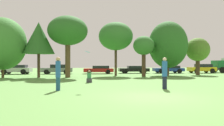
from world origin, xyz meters
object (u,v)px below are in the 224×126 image
parked_car_silver (16,69)px  bystander_sitting (89,77)px  tree_4 (144,46)px  tree_6 (198,50)px  parked_car_yellow (202,68)px  tree_1 (39,38)px  person_thrower (58,73)px  tree_0 (3,44)px  tree_2 (68,31)px  parked_car_grey (58,69)px  parked_car_black (134,69)px  person_catcher (165,73)px  parked_car_red (99,69)px  frisbee (88,52)px  tree_3 (116,36)px  tree_5 (168,45)px  parked_car_blue (169,69)px

parked_car_silver → bystander_sitting: bearing=124.5°
bystander_sitting → tree_4: (6.55, 7.01, 3.04)m
tree_6 → parked_car_yellow: bearing=54.7°
bystander_sitting → tree_1: 9.07m
bystander_sitting → parked_car_yellow: (17.87, 14.07, 0.32)m
person_thrower → parked_car_yellow: person_thrower is taller
tree_0 → tree_2: (6.53, -0.03, 1.41)m
parked_car_grey → parked_car_silver: bearing=-0.1°
parked_car_silver → parked_car_black: bearing=-177.2°
person_thrower → person_catcher: person_thrower is taller
parked_car_silver → parked_car_yellow: parked_car_yellow is taller
bystander_sitting → parked_car_red: bearing=81.7°
person_thrower → tree_6: 21.69m
frisbee → parked_car_grey: bearing=99.8°
parked_car_silver → tree_3: bearing=158.2°
tree_0 → tree_5: bearing=5.3°
person_thrower → frisbee: frisbee is taller
tree_4 → tree_5: (3.43, 1.24, 0.32)m
frisbee → tree_5: bearing=52.0°
tree_3 → tree_6: size_ratio=1.36×
tree_4 → parked_car_black: tree_4 is taller
tree_1 → bystander_sitting: bearing=-53.1°
person_catcher → tree_2: bearing=-60.6°
tree_2 → parked_car_blue: bearing=28.2°
parked_car_blue → parked_car_grey: bearing=1.5°
tree_0 → tree_4: (15.03, 0.48, -0.07)m
tree_5 → tree_6: 4.52m
parked_car_red → person_catcher: bearing=98.7°
parked_car_red → tree_5: bearing=144.8°
tree_2 → parked_car_grey: tree_2 is taller
person_catcher → tree_0: (-12.73, 11.58, 2.55)m
tree_1 → parked_car_yellow: (22.83, 7.46, -3.43)m
person_thrower → tree_6: (16.36, 14.06, 2.23)m
tree_3 → tree_5: (6.33, -0.76, -0.99)m
bystander_sitting → parked_car_black: 16.68m
parked_car_red → tree_2: bearing=64.9°
bystander_sitting → person_thrower: bearing=-111.9°
frisbee → parked_car_red: (2.42, 19.26, -1.57)m
tree_1 → parked_car_grey: (1.25, 7.95, -3.46)m
frisbee → tree_2: (-1.62, 11.46, 2.74)m
person_catcher → parked_car_grey: size_ratio=0.43×
person_thrower → parked_car_blue: person_thrower is taller
person_catcher → tree_5: (5.73, 13.30, 2.80)m
tree_4 → parked_car_blue: size_ratio=1.02×
frisbee → tree_2: tree_2 is taller
person_catcher → parked_car_yellow: bearing=-124.3°
person_catcher → parked_car_black: size_ratio=0.42×
tree_0 → parked_car_yellow: tree_0 is taller
parked_car_red → parked_car_black: parked_car_red is taller
tree_0 → parked_car_red: (10.57, 7.76, -2.91)m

